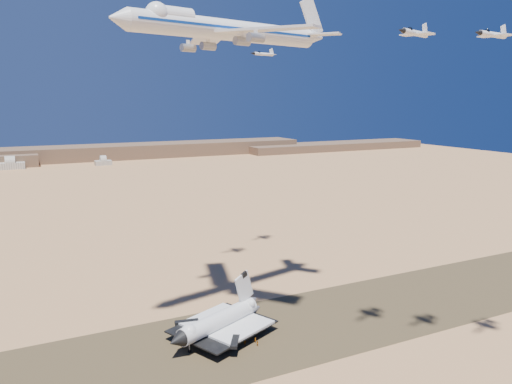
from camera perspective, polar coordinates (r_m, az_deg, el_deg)
name	(u,v)px	position (r m, az deg, el deg)	size (l,w,h in m)	color
ground	(228,342)	(168.32, -3.25, -16.73)	(1200.00, 1200.00, 0.00)	tan
runway	(228,342)	(168.31, -3.25, -16.72)	(600.00, 50.00, 0.06)	#4F3E27
ridgeline	(116,154)	(680.25, -15.70, 4.24)	(960.00, 90.00, 18.00)	brown
hangars	(6,166)	(620.77, -26.63, 2.70)	(200.50, 29.50, 30.00)	beige
shuttle	(218,323)	(168.83, -4.35, -14.69)	(39.80, 33.84, 19.38)	white
carrier_747	(223,29)	(162.58, -3.79, 18.06)	(81.46, 61.46, 20.25)	white
crew_a	(255,340)	(167.11, -0.08, -16.57)	(0.64, 0.42, 1.74)	#BC5A0B
crew_b	(257,343)	(165.33, 0.15, -16.90)	(0.81, 0.46, 1.66)	#BC5A0B
crew_c	(245,342)	(165.89, -1.28, -16.79)	(1.02, 0.52, 1.74)	#BC5A0B
chase_jet_a	(415,33)	(141.25, 17.67, 16.96)	(15.20, 8.95, 3.89)	white
chase_jet_b	(492,34)	(143.05, 25.37, 15.98)	(14.45, 8.14, 3.63)	white
chase_jet_e	(227,34)	(211.02, -3.30, 17.54)	(14.48, 7.84, 3.61)	white
chase_jet_f	(263,54)	(236.48, 0.81, 15.50)	(14.33, 8.33, 3.65)	white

